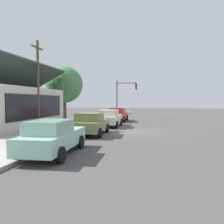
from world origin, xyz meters
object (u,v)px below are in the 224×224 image
Objects in this scene: car_seafoam at (53,137)px; car_olive at (91,123)px; car_ivory at (109,118)px; utility_pole_wooden at (38,83)px; car_cherry at (118,114)px; fire_hydrant_red at (94,121)px; shade_tree at (64,85)px; traffic_light_main at (125,93)px.

car_seafoam and car_olive have the same top height.
car_seafoam and car_ivory have the same top height.
utility_pole_wooden reaches higher than car_ivory.
car_cherry is 0.59× the size of utility_pole_wooden.
utility_pole_wooden is at bearing 147.78° from car_cherry.
utility_pole_wooden is at bearing 28.64° from car_seafoam.
utility_pole_wooden is at bearing 128.47° from fire_hydrant_red.
utility_pole_wooden reaches higher than car_olive.
car_seafoam is 1.10× the size of car_ivory.
car_seafoam is at bearing -173.58° from fire_hydrant_red.
car_ivory is at bearing -179.31° from car_cherry.
car_ivory is 5.73m from car_cherry.
car_seafoam is 18.24m from shade_tree.
traffic_light_main is (10.02, -0.11, 2.68)m from car_ivory.
fire_hydrant_red is (-5.59, 1.43, -0.32)m from car_cherry.
car_ivory is 0.67× the size of shade_tree.
shade_tree is at bearing 52.33° from car_ivory.
utility_pole_wooden is at bearing -173.74° from shade_tree.
shade_tree is at bearing 6.26° from utility_pole_wooden.
car_seafoam is 6.73× the size of fire_hydrant_red.
car_ivory is 8.86m from shade_tree.
car_seafoam is 0.64× the size of utility_pole_wooden.
car_olive is 6.29× the size of fire_hydrant_red.
fire_hydrant_red is (11.94, 1.34, -0.32)m from car_seafoam.
car_olive and car_ivory have the same top height.
car_cherry is 0.85× the size of traffic_light_main.
car_seafoam is 10.72m from utility_pole_wooden.
shade_tree is at bearing 96.21° from car_cherry.
car_olive is 0.60× the size of utility_pole_wooden.
traffic_light_main is at bearing -3.50° from car_cherry.
car_cherry is at bearing -31.77° from utility_pole_wooden.
car_olive and car_cherry have the same top height.
utility_pole_wooden reaches higher than car_seafoam.
car_seafoam is 1.07× the size of car_olive.
car_ivory is 0.58× the size of utility_pole_wooden.
car_cherry is at bearing -1.76° from car_olive.
car_ivory is 0.98× the size of car_cherry.
utility_pole_wooden is (-8.03, -0.88, -0.39)m from shade_tree.
traffic_light_main is (21.82, -0.32, 2.68)m from car_seafoam.
car_ivory is 6.13× the size of fire_hydrant_red.
fire_hydrant_red is at bearing 12.18° from car_olive.
car_olive is 15.69m from traffic_light_main.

